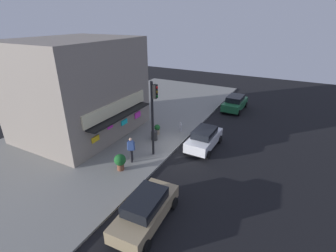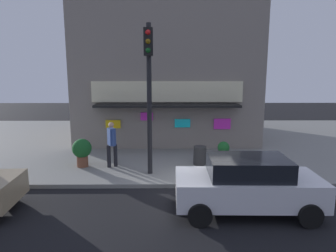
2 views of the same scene
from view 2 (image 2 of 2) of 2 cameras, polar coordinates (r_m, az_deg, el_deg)
The scene contains 10 objects.
ground_plane at distance 10.66m, azimuth 6.47°, elevation -11.74°, with size 59.25×59.25×0.00m, color black.
sidewalk at distance 17.26m, azimuth 3.72°, elevation -2.88°, with size 39.50×13.91×0.15m, color gray.
corner_building at distance 18.61m, azimuth -0.23°, elevation 10.65°, with size 9.73×8.67×7.95m.
traffic_light at distance 10.89m, azimuth -3.66°, elevation 8.69°, with size 0.32×0.58×5.56m.
fire_hydrant at distance 12.06m, azimuth 18.97°, elevation -6.77°, with size 0.47×0.23×0.87m.
trash_can at distance 12.66m, azimuth 6.11°, elevation -5.62°, with size 0.53×0.53×0.78m, color #2D2D2D.
pedestrian at distance 12.33m, azimuth -10.72°, elevation -3.12°, with size 0.46×0.52×1.86m.
potted_plant_by_doorway at distance 12.73m, azimuth -16.14°, elevation -4.50°, with size 0.79×0.79×1.16m.
potted_plant_by_window at distance 13.10m, azimuth 10.56°, elevation -4.68°, with size 0.51×0.51×0.91m.
parked_car_white at distance 8.94m, azimuth 14.95°, elevation -10.72°, with size 4.10×2.03×1.62m.
Camera 2 is at (-1.26, -9.82, 3.97)m, focal length 31.85 mm.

